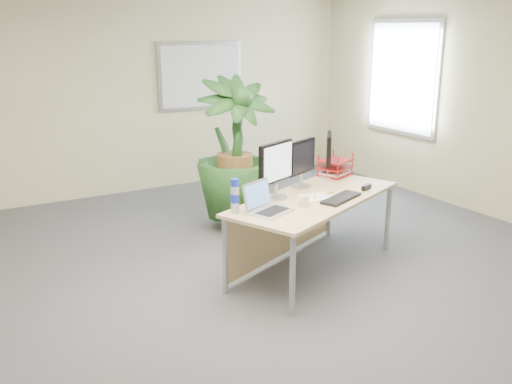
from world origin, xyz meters
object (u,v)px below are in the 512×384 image
floor_plant (235,164)px  monitor_right (302,160)px  desk (305,210)px  laptop (266,205)px  monitor_left (276,167)px

floor_plant → monitor_right: (0.16, -1.06, 0.23)m
desk → floor_plant: bearing=91.8°
desk → monitor_right: bearing=63.8°
laptop → monitor_right: bearing=34.3°
monitor_left → monitor_right: bearing=24.6°
monitor_left → monitor_right: size_ratio=1.11×
floor_plant → monitor_left: (-0.25, -1.25, 0.26)m
floor_plant → laptop: floor_plant is taller
monitor_left → floor_plant: bearing=78.6°
floor_plant → monitor_right: bearing=-81.4°
desk → monitor_left: size_ratio=3.93×
floor_plant → monitor_left: 1.30m
floor_plant → monitor_left: floor_plant is taller
monitor_right → laptop: (-0.69, -0.47, -0.21)m
monitor_right → laptop: monitor_right is taller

